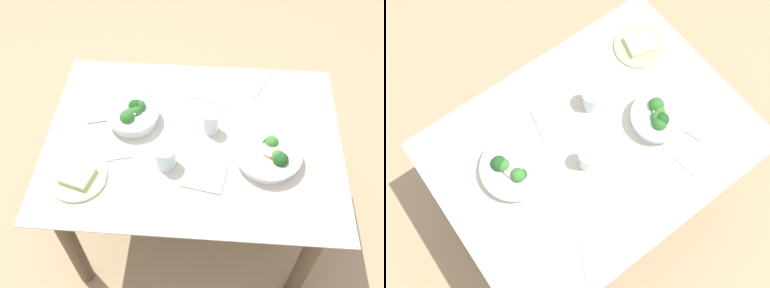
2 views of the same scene
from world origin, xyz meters
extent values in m
plane|color=tan|center=(0.00, 0.00, 0.00)|extent=(6.00, 6.00, 0.00)
cube|color=beige|center=(0.00, 0.00, 0.71)|extent=(1.21, 0.89, 0.01)
cube|color=brown|center=(0.00, 0.00, 0.69)|extent=(1.17, 0.86, 0.02)
cylinder|color=brown|center=(-0.50, -0.34, 0.34)|extent=(0.07, 0.07, 0.68)
cylinder|color=brown|center=(0.50, -0.34, 0.34)|extent=(0.07, 0.07, 0.68)
cylinder|color=brown|center=(-0.50, 0.34, 0.34)|extent=(0.07, 0.07, 0.68)
cylinder|color=brown|center=(0.50, 0.34, 0.34)|extent=(0.07, 0.07, 0.68)
cylinder|color=white|center=(-0.30, 0.09, 0.73)|extent=(0.24, 0.24, 0.04)
cylinder|color=white|center=(-0.30, 0.09, 0.76)|extent=(0.27, 0.27, 0.01)
sphere|color=#3D7A33|center=(-0.33, 0.11, 0.77)|extent=(0.05, 0.05, 0.05)
sphere|color=#286023|center=(-0.30, 0.05, 0.76)|extent=(0.05, 0.05, 0.05)
sphere|color=#1E511E|center=(-0.34, 0.13, 0.77)|extent=(0.06, 0.06, 0.06)
sphere|color=#3D7A33|center=(-0.31, 0.05, 0.77)|extent=(0.06, 0.06, 0.06)
cylinder|color=beige|center=(-0.31, 0.08, 0.77)|extent=(0.08, 0.08, 0.01)
cylinder|color=white|center=(0.26, -0.08, 0.74)|extent=(0.20, 0.20, 0.05)
cylinder|color=white|center=(0.26, -0.08, 0.76)|extent=(0.22, 0.22, 0.01)
sphere|color=#3D7A33|center=(0.27, -0.07, 0.77)|extent=(0.05, 0.05, 0.05)
sphere|color=#33702D|center=(0.24, -0.10, 0.77)|extent=(0.06, 0.06, 0.06)
sphere|color=#1E511E|center=(0.25, -0.10, 0.78)|extent=(0.06, 0.06, 0.06)
sphere|color=#33702D|center=(0.27, -0.04, 0.78)|extent=(0.06, 0.06, 0.06)
sphere|color=#3D7A33|center=(0.24, -0.08, 0.77)|extent=(0.05, 0.05, 0.05)
cylinder|color=beige|center=(0.27, -0.08, 0.78)|extent=(0.07, 0.07, 0.01)
cylinder|color=#B7D684|center=(0.42, 0.23, 0.72)|extent=(0.22, 0.22, 0.01)
cube|color=beige|center=(0.42, 0.23, 0.74)|extent=(0.14, 0.13, 0.02)
cylinder|color=silver|center=(0.10, 0.14, 0.76)|extent=(0.08, 0.08, 0.10)
cylinder|color=silver|center=(-0.07, -0.05, 0.76)|extent=(0.07, 0.07, 0.10)
cube|color=#B7B7BC|center=(0.22, -0.30, 0.71)|extent=(0.02, 0.08, 0.00)
cube|color=#B7B7BC|center=(0.22, -0.25, 0.71)|extent=(0.02, 0.03, 0.00)
cube|color=#B7B7BC|center=(0.27, 0.12, 0.71)|extent=(0.08, 0.03, 0.00)
cube|color=#B7B7BC|center=(0.33, 0.13, 0.71)|extent=(0.03, 0.02, 0.00)
cube|color=#B7B7BC|center=(-0.06, -0.21, 0.71)|extent=(0.19, 0.06, 0.00)
cube|color=#B7B7BC|center=(-0.30, -0.34, 0.71)|extent=(0.10, 0.19, 0.00)
cube|color=#B1A997|center=(-0.06, 0.18, 0.71)|extent=(0.18, 0.17, 0.01)
cube|color=#B1A997|center=(0.40, -0.15, 0.71)|extent=(0.21, 0.21, 0.01)
camera|label=1|loc=(-0.07, 1.09, 2.07)|focal=39.63mm
camera|label=2|loc=(-0.36, -0.39, 2.16)|focal=37.03mm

